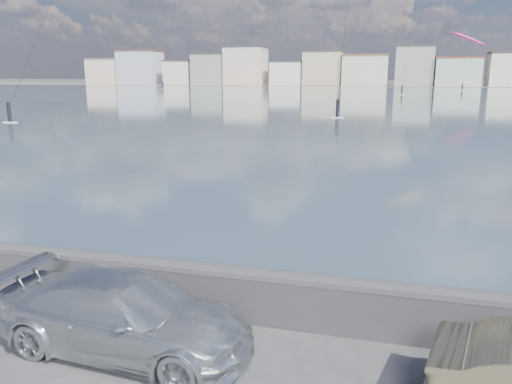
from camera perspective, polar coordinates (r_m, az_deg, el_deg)
bay_water at (r=97.29m, az=12.99°, el=10.41°), size 500.00×177.00×0.00m
far_shore_strip at (r=205.70m, az=14.20°, el=11.77°), size 500.00×60.00×0.00m
seawall at (r=9.89m, az=-7.69°, el=-10.53°), size 400.00×0.36×1.08m
far_buildings at (r=191.64m, az=14.62°, el=13.45°), size 240.79×13.26×14.60m
car_silver at (r=8.87m, az=-14.81°, el=-13.37°), size 4.57×2.13×1.29m
kitesurfer_13 at (r=160.14m, az=22.93°, el=15.86°), size 10.58×16.89×16.89m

